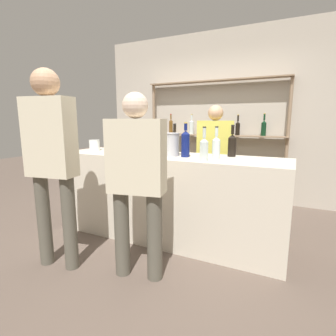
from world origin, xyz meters
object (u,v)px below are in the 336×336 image
Objects in this scene: counter_bottle_1 at (185,143)px; counter_bottle_3 at (216,147)px; customer_left at (51,154)px; counter_bottle_0 at (204,148)px; counter_bottle_2 at (175,142)px; server_behind_counter at (214,154)px; ice_bucket at (169,144)px; cork_jar at (94,145)px; wine_glass at (152,142)px; counter_bottle_4 at (232,145)px; customer_center at (137,175)px.

counter_bottle_3 is (0.33, 0.00, -0.02)m from counter_bottle_1.
customer_left reaches higher than counter_bottle_1.
counter_bottle_1 is 0.33m from counter_bottle_3.
counter_bottle_0 is at bearing -108.43° from counter_bottle_3.
counter_bottle_2 is 0.77m from server_behind_counter.
ice_bucket is 1.08m from cork_jar.
counter_bottle_1 is at bearing -20.78° from wine_glass.
counter_bottle_0 is at bearing -35.44° from counter_bottle_1.
counter_bottle_3 is 1.60m from cork_jar.
counter_bottle_2 reaches higher than counter_bottle_4.
counter_bottle_4 is 0.94m from wine_glass.
counter_bottle_3 reaches higher than wine_glass.
cork_jar is (-1.54, 0.23, -0.05)m from counter_bottle_0.
server_behind_counter is at bearing 100.97° from counter_bottle_0.
counter_bottle_2 is 0.67m from counter_bottle_4.
counter_bottle_1 reaches higher than counter_bottle_2.
counter_bottle_1 is 0.23× the size of server_behind_counter.
cork_jar is 0.09× the size of server_behind_counter.
cork_jar is (-1.27, 0.04, -0.08)m from counter_bottle_1.
customer_center is at bearing -85.76° from customer_left.
wine_glass is at bearing 10.60° from customer_center.
ice_bucket is at bearing -30.26° from wine_glass.
counter_bottle_4 is 0.22× the size of server_behind_counter.
counter_bottle_3 is 2.36× the size of cork_jar.
counter_bottle_1 is 0.50m from counter_bottle_4.
counter_bottle_2 is 0.22× the size of server_behind_counter.
counter_bottle_0 is 0.67m from counter_bottle_2.
wine_glass is at bearing 149.74° from ice_bucket.
customer_center is (-0.16, -1.71, 0.02)m from server_behind_counter.
counter_bottle_0 is at bearing -26.26° from wine_glass.
counter_bottle_3 is 1.31× the size of ice_bucket.
wine_glass reaches higher than cork_jar.
counter_bottle_3 is at bearing -12.85° from wine_glass.
customer_center reaches higher than wine_glass.
cork_jar is at bearing -168.80° from wine_glass.
counter_bottle_2 is 2.00× the size of wine_glass.
counter_bottle_4 reaches higher than counter_bottle_0.
customer_center is (0.39, -0.96, -0.19)m from wine_glass.
server_behind_counter reaches higher than counter_bottle_1.
counter_bottle_1 is 1.47× the size of ice_bucket.
customer_center reaches higher than counter_bottle_0.
counter_bottle_2 is 1.05m from cork_jar.
wine_glass is at bearing -168.02° from counter_bottle_2.
counter_bottle_1 reaches higher than wine_glass.
wine_glass is 0.11× the size of server_behind_counter.
ice_bucket is at bearing -44.50° from customer_left.
server_behind_counter is (0.29, 0.68, -0.21)m from counter_bottle_2.
server_behind_counter is (0.05, 0.94, -0.22)m from counter_bottle_1.
wine_glass is (-0.94, -0.05, 0.00)m from counter_bottle_4.
ice_bucket is (-0.63, -0.23, -0.00)m from counter_bottle_4.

